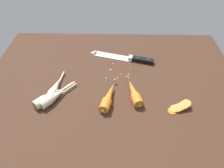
{
  "coord_description": "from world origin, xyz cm",
  "views": [
    {
      "loc": [
        1.63,
        -70.73,
        65.88
      ],
      "look_at": [
        0.0,
        -2.0,
        1.5
      ],
      "focal_mm": 33.48,
      "sensor_mm": 36.0,
      "label": 1
    }
  ],
  "objects_px": {
    "chefs_knife": "(120,57)",
    "parsnip_mid_left": "(54,89)",
    "whole_carrot": "(108,97)",
    "parsnip_front": "(49,97)",
    "carrot_slice_stack": "(179,107)",
    "parsnip_mid_right": "(53,98)",
    "whole_carrot_second": "(134,93)",
    "parsnip_back": "(49,97)"
  },
  "relations": [
    {
      "from": "parsnip_front",
      "to": "parsnip_mid_left",
      "type": "relative_size",
      "value": 0.83
    },
    {
      "from": "parsnip_mid_left",
      "to": "chefs_knife",
      "type": "bearing_deg",
      "value": 42.83
    },
    {
      "from": "whole_carrot_second",
      "to": "parsnip_front",
      "type": "distance_m",
      "value": 0.36
    },
    {
      "from": "parsnip_front",
      "to": "parsnip_back",
      "type": "distance_m",
      "value": 0.0
    },
    {
      "from": "whole_carrot_second",
      "to": "whole_carrot",
      "type": "bearing_deg",
      "value": -164.46
    },
    {
      "from": "chefs_knife",
      "to": "parsnip_mid_left",
      "type": "height_order",
      "value": "parsnip_mid_left"
    },
    {
      "from": "parsnip_front",
      "to": "parsnip_back",
      "type": "bearing_deg",
      "value": -168.35
    },
    {
      "from": "parsnip_mid_right",
      "to": "whole_carrot_second",
      "type": "bearing_deg",
      "value": 6.06
    },
    {
      "from": "parsnip_mid_right",
      "to": "parsnip_back",
      "type": "height_order",
      "value": "same"
    },
    {
      "from": "whole_carrot",
      "to": "parsnip_front",
      "type": "bearing_deg",
      "value": -179.48
    },
    {
      "from": "whole_carrot_second",
      "to": "carrot_slice_stack",
      "type": "bearing_deg",
      "value": -20.55
    },
    {
      "from": "whole_carrot_second",
      "to": "parsnip_front",
      "type": "relative_size",
      "value": 1.15
    },
    {
      "from": "parsnip_mid_left",
      "to": "parsnip_mid_right",
      "type": "height_order",
      "value": "same"
    },
    {
      "from": "parsnip_back",
      "to": "parsnip_mid_left",
      "type": "bearing_deg",
      "value": 73.43
    },
    {
      "from": "parsnip_front",
      "to": "parsnip_mid_left",
      "type": "height_order",
      "value": "same"
    },
    {
      "from": "whole_carrot_second",
      "to": "parsnip_front",
      "type": "xyz_separation_m",
      "value": [
        -0.36,
        -0.03,
        -0.0
      ]
    },
    {
      "from": "carrot_slice_stack",
      "to": "whole_carrot",
      "type": "bearing_deg",
      "value": 172.53
    },
    {
      "from": "parsnip_back",
      "to": "parsnip_front",
      "type": "bearing_deg",
      "value": 11.65
    },
    {
      "from": "whole_carrot_second",
      "to": "carrot_slice_stack",
      "type": "relative_size",
      "value": 1.93
    },
    {
      "from": "whole_carrot_second",
      "to": "parsnip_mid_left",
      "type": "xyz_separation_m",
      "value": [
        -0.35,
        0.01,
        -0.0
      ]
    },
    {
      "from": "parsnip_mid_left",
      "to": "parsnip_mid_right",
      "type": "distance_m",
      "value": 0.05
    },
    {
      "from": "chefs_knife",
      "to": "parsnip_back",
      "type": "xyz_separation_m",
      "value": [
        -0.3,
        -0.31,
        0.01
      ]
    },
    {
      "from": "whole_carrot_second",
      "to": "parsnip_mid_right",
      "type": "xyz_separation_m",
      "value": [
        -0.34,
        -0.04,
        -0.0
      ]
    },
    {
      "from": "whole_carrot",
      "to": "parsnip_front",
      "type": "distance_m",
      "value": 0.25
    },
    {
      "from": "whole_carrot",
      "to": "carrot_slice_stack",
      "type": "bearing_deg",
      "value": -7.47
    },
    {
      "from": "chefs_knife",
      "to": "whole_carrot",
      "type": "bearing_deg",
      "value": -99.17
    },
    {
      "from": "parsnip_mid_left",
      "to": "parsnip_back",
      "type": "bearing_deg",
      "value": -106.57
    },
    {
      "from": "parsnip_front",
      "to": "carrot_slice_stack",
      "type": "distance_m",
      "value": 0.54
    },
    {
      "from": "chefs_knife",
      "to": "parsnip_front",
      "type": "xyz_separation_m",
      "value": [
        -0.3,
        -0.31,
        0.01
      ]
    },
    {
      "from": "chefs_knife",
      "to": "carrot_slice_stack",
      "type": "relative_size",
      "value": 3.56
    },
    {
      "from": "chefs_knife",
      "to": "parsnip_mid_right",
      "type": "xyz_separation_m",
      "value": [
        -0.28,
        -0.32,
        0.01
      ]
    },
    {
      "from": "chefs_knife",
      "to": "parsnip_mid_right",
      "type": "bearing_deg",
      "value": -131.85
    },
    {
      "from": "chefs_knife",
      "to": "parsnip_front",
      "type": "relative_size",
      "value": 2.11
    },
    {
      "from": "parsnip_mid_left",
      "to": "carrot_slice_stack",
      "type": "xyz_separation_m",
      "value": [
        0.53,
        -0.08,
        -0.01
      ]
    },
    {
      "from": "chefs_knife",
      "to": "parsnip_mid_right",
      "type": "height_order",
      "value": "parsnip_mid_right"
    },
    {
      "from": "whole_carrot",
      "to": "carrot_slice_stack",
      "type": "relative_size",
      "value": 1.99
    },
    {
      "from": "chefs_knife",
      "to": "whole_carrot",
      "type": "relative_size",
      "value": 1.79
    },
    {
      "from": "parsnip_mid_left",
      "to": "parsnip_back",
      "type": "distance_m",
      "value": 0.05
    },
    {
      "from": "parsnip_mid_right",
      "to": "carrot_slice_stack",
      "type": "relative_size",
      "value": 1.63
    },
    {
      "from": "chefs_knife",
      "to": "parsnip_mid_left",
      "type": "relative_size",
      "value": 1.75
    },
    {
      "from": "whole_carrot",
      "to": "parsnip_mid_right",
      "type": "relative_size",
      "value": 1.22
    },
    {
      "from": "parsnip_front",
      "to": "parsnip_mid_left",
      "type": "xyz_separation_m",
      "value": [
        0.01,
        0.05,
        -0.0
      ]
    }
  ]
}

